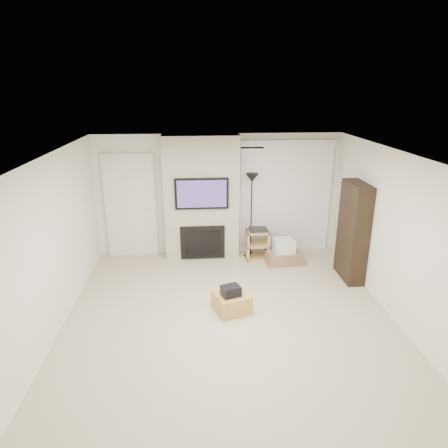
{
  "coord_description": "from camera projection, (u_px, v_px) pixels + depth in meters",
  "views": [
    {
      "loc": [
        -0.49,
        -5.22,
        3.38
      ],
      "look_at": [
        0.0,
        1.2,
        1.15
      ],
      "focal_mm": 32.0,
      "sensor_mm": 36.0,
      "label": 1
    }
  ],
  "objects": [
    {
      "name": "wall_left",
      "position": [
        49.0,
        250.0,
        5.48
      ],
      "size": [
        0.0,
        5.5,
        2.5
      ],
      "primitive_type": "cube",
      "rotation": [
        1.57,
        0.0,
        1.57
      ],
      "color": "white",
      "rests_on": "ground"
    },
    {
      "name": "av_stand",
      "position": [
        257.0,
        242.0,
        8.18
      ],
      "size": [
        0.45,
        0.38,
        0.66
      ],
      "color": "tan",
      "rests_on": "floor"
    },
    {
      "name": "floor_lamp",
      "position": [
        252.0,
        192.0,
        7.95
      ],
      "size": [
        0.26,
        0.26,
        1.75
      ],
      "color": "black",
      "rests_on": "floor"
    },
    {
      "name": "vertical_blinds",
      "position": [
        286.0,
        193.0,
        8.29
      ],
      "size": [
        1.98,
        0.1,
        2.37
      ],
      "color": "silver",
      "rests_on": "floor"
    },
    {
      "name": "fireplace_wall",
      "position": [
        202.0,
        199.0,
        8.03
      ],
      "size": [
        1.5,
        0.47,
        2.5
      ],
      "color": "#AEA58E",
      "rests_on": "floor"
    },
    {
      "name": "black_bag",
      "position": [
        231.0,
        291.0,
        6.18
      ],
      "size": [
        0.34,
        0.3,
        0.16
      ],
      "primitive_type": "cube",
      "rotation": [
        0.0,
        0.0,
        0.33
      ],
      "color": "black",
      "rests_on": "ottoman"
    },
    {
      "name": "floor",
      "position": [
        230.0,
        321.0,
        6.06
      ],
      "size": [
        5.0,
        5.5,
        0.0
      ],
      "primitive_type": "cube",
      "color": "#BCAE8D",
      "rests_on": "ground"
    },
    {
      "name": "ceiling",
      "position": [
        231.0,
        157.0,
        5.24
      ],
      "size": [
        5.0,
        5.5,
        0.0
      ],
      "primitive_type": "cube",
      "color": "white",
      "rests_on": "wall_back"
    },
    {
      "name": "wall_front",
      "position": [
        263.0,
        379.0,
        3.06
      ],
      "size": [
        5.0,
        0.0,
        2.5
      ],
      "primitive_type": "cube",
      "rotation": [
        1.57,
        0.0,
        0.0
      ],
      "color": "white",
      "rests_on": "ground"
    },
    {
      "name": "ottoman",
      "position": [
        231.0,
        302.0,
        6.3
      ],
      "size": [
        0.63,
        0.63,
        0.3
      ],
      "primitive_type": "cube",
      "rotation": [
        0.0,
        0.0,
        0.33
      ],
      "color": "#B78D45",
      "rests_on": "floor"
    },
    {
      "name": "bookshelf",
      "position": [
        353.0,
        232.0,
        7.18
      ],
      "size": [
        0.3,
        0.8,
        1.8
      ],
      "color": "black",
      "rests_on": "floor"
    },
    {
      "name": "entry_door",
      "position": [
        131.0,
        206.0,
        8.15
      ],
      "size": [
        1.02,
        0.11,
        2.14
      ],
      "color": "silver",
      "rests_on": "floor"
    },
    {
      "name": "hvac_vent",
      "position": [
        252.0,
        148.0,
        6.03
      ],
      "size": [
        0.35,
        0.18,
        0.01
      ],
      "primitive_type": "cube",
      "color": "silver",
      "rests_on": "ceiling"
    },
    {
      "name": "wall_back",
      "position": [
        218.0,
        195.0,
        8.24
      ],
      "size": [
        5.0,
        0.0,
        2.5
      ],
      "primitive_type": "cube",
      "rotation": [
        1.57,
        0.0,
        0.0
      ],
      "color": "white",
      "rests_on": "ground"
    },
    {
      "name": "box_stack",
      "position": [
        283.0,
        253.0,
        8.06
      ],
      "size": [
        0.79,
        0.63,
        0.49
      ],
      "color": "#8B6A4E",
      "rests_on": "floor"
    },
    {
      "name": "wall_right",
      "position": [
        400.0,
        240.0,
        5.83
      ],
      "size": [
        0.0,
        5.5,
        2.5
      ],
      "primitive_type": "cube",
      "rotation": [
        1.57,
        0.0,
        1.57
      ],
      "color": "white",
      "rests_on": "ground"
    }
  ]
}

